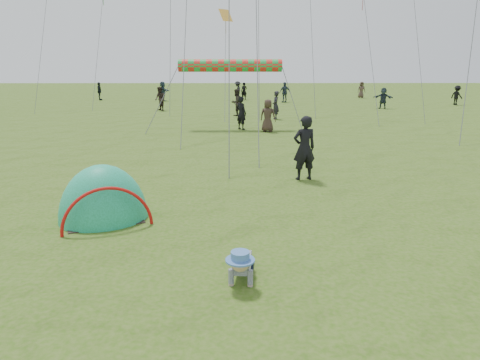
{
  "coord_description": "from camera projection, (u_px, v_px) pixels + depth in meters",
  "views": [
    {
      "loc": [
        0.44,
        -6.51,
        3.39
      ],
      "look_at": [
        0.52,
        2.19,
        1.0
      ],
      "focal_mm": 32.0,
      "sensor_mm": 36.0,
      "label": 1
    }
  ],
  "objects": [
    {
      "name": "ground",
      "position": [
        210.0,
        272.0,
        7.17
      ],
      "size": [
        140.0,
        140.0,
        0.0
      ],
      "primitive_type": "plane",
      "color": "#2D590C"
    },
    {
      "name": "crawling_toddler",
      "position": [
        242.0,
        263.0,
        6.79
      ],
      "size": [
        0.66,
        0.88,
        0.63
      ],
      "primitive_type": null,
      "rotation": [
        0.0,
        0.0,
        -0.11
      ],
      "color": "black",
      "rests_on": "ground"
    },
    {
      "name": "popup_tent",
      "position": [
        105.0,
        219.0,
        9.6
      ],
      "size": [
        2.4,
        2.22,
        2.5
      ],
      "primitive_type": "ellipsoid",
      "rotation": [
        0.0,
        0.0,
        0.4
      ],
      "color": "#1A8549",
      "rests_on": "ground"
    },
    {
      "name": "standing_adult",
      "position": [
        304.0,
        148.0,
        12.62
      ],
      "size": [
        0.79,
        0.62,
        1.91
      ],
      "primitive_type": "imported",
      "rotation": [
        0.0,
        0.0,
        3.4
      ],
      "color": "black",
      "rests_on": "ground"
    },
    {
      "name": "crowd_person_0",
      "position": [
        276.0,
        105.0,
        26.48
      ],
      "size": [
        0.45,
        0.65,
        1.72
      ],
      "primitive_type": "imported",
      "rotation": [
        0.0,
        0.0,
        4.78
      ],
      "color": "black",
      "rests_on": "ground"
    },
    {
      "name": "crowd_person_1",
      "position": [
        160.0,
        99.0,
        31.19
      ],
      "size": [
        1.03,
        1.06,
        1.73
      ],
      "primitive_type": "imported",
      "rotation": [
        0.0,
        0.0,
        5.38
      ],
      "color": "#2F241F",
      "rests_on": "ground"
    },
    {
      "name": "crowd_person_2",
      "position": [
        285.0,
        92.0,
        37.73
      ],
      "size": [
        1.12,
        0.76,
        1.76
      ],
      "primitive_type": "imported",
      "rotation": [
        0.0,
        0.0,
        3.49
      ],
      "color": "#293643",
      "rests_on": "ground"
    },
    {
      "name": "crowd_person_4",
      "position": [
        361.0,
        90.0,
        42.73
      ],
      "size": [
        0.8,
        0.54,
        1.59
      ],
      "primitive_type": "imported",
      "rotation": [
        0.0,
        0.0,
        0.05
      ],
      "color": "#47352E",
      "rests_on": "ground"
    },
    {
      "name": "crowd_person_5",
      "position": [
        383.0,
        98.0,
        32.67
      ],
      "size": [
        1.52,
        1.08,
        1.58
      ],
      "primitive_type": "imported",
      "rotation": [
        0.0,
        0.0,
        5.81
      ],
      "color": "#232E38",
      "rests_on": "ground"
    },
    {
      "name": "crowd_person_6",
      "position": [
        244.0,
        91.0,
        40.57
      ],
      "size": [
        0.69,
        0.58,
        1.61
      ],
      "primitive_type": "imported",
      "rotation": [
        0.0,
        0.0,
        5.9
      ],
      "color": "black",
      "rests_on": "ground"
    },
    {
      "name": "crowd_person_7",
      "position": [
        236.0,
        102.0,
        28.18
      ],
      "size": [
        1.06,
        1.07,
        1.74
      ],
      "primitive_type": "imported",
      "rotation": [
        0.0,
        0.0,
        3.95
      ],
      "color": "black",
      "rests_on": "ground"
    },
    {
      "name": "crowd_person_9",
      "position": [
        238.0,
        91.0,
        40.2
      ],
      "size": [
        0.85,
        1.22,
        1.74
      ],
      "primitive_type": "imported",
      "rotation": [
        0.0,
        0.0,
        4.9
      ],
      "color": "black",
      "rests_on": "ground"
    },
    {
      "name": "crowd_person_10",
      "position": [
        268.0,
        116.0,
        21.59
      ],
      "size": [
        0.92,
        0.75,
        1.63
      ],
      "primitive_type": "imported",
      "rotation": [
        0.0,
        0.0,
        2.81
      ],
      "color": "#392922",
      "rests_on": "ground"
    },
    {
      "name": "crowd_person_11",
      "position": [
        163.0,
        91.0,
        39.3
      ],
      "size": [
        1.42,
        1.59,
        1.75
      ],
      "primitive_type": "imported",
      "rotation": [
        0.0,
        0.0,
        2.24
      ],
      "color": "#253744",
      "rests_on": "ground"
    },
    {
      "name": "crowd_person_12",
      "position": [
        241.0,
        113.0,
        22.34
      ],
      "size": [
        0.73,
        0.73,
        1.71
      ],
      "primitive_type": "imported",
      "rotation": [
        0.0,
        0.0,
        2.36
      ],
      "color": "black",
      "rests_on": "ground"
    },
    {
      "name": "crowd_person_14",
      "position": [
        99.0,
        91.0,
        40.24
      ],
      "size": [
        0.63,
        1.03,
        1.65
      ],
      "primitive_type": "imported",
      "rotation": [
        0.0,
        0.0,
        1.82
      ],
      "color": "black",
      "rests_on": "ground"
    },
    {
      "name": "crowd_person_15",
      "position": [
        457.0,
        95.0,
        35.38
      ],
      "size": [
        0.97,
        1.18,
        1.59
      ],
      "primitive_type": "imported",
      "rotation": [
        0.0,
        0.0,
        2.0
      ],
      "color": "black",
      "rests_on": "ground"
    },
    {
      "name": "rainbow_tube_kite",
      "position": [
        230.0,
        66.0,
        22.12
      ],
      "size": [
        5.35,
        0.64,
        0.64
      ],
      "primitive_type": "cylinder",
      "rotation": [
        0.0,
        1.57,
        0.0
      ],
      "color": "red"
    },
    {
      "name": "diamond_kite_8",
      "position": [
        226.0,
        15.0,
        28.46
      ],
      "size": [
        0.98,
        0.98,
        0.8
      ],
      "primitive_type": "plane",
      "rotation": [
        1.05,
        0.0,
        0.79
      ],
      "color": "gold"
    }
  ]
}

